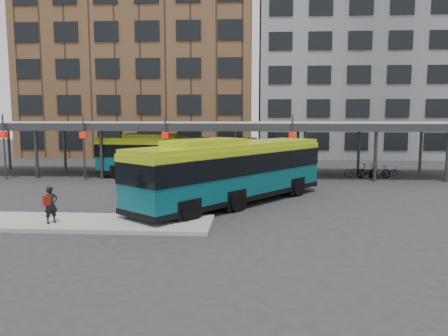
{
  "coord_description": "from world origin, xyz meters",
  "views": [
    {
      "loc": [
        3.25,
        -21.16,
        4.8
      ],
      "look_at": [
        1.65,
        3.02,
        1.8
      ],
      "focal_mm": 35.0,
      "sensor_mm": 36.0,
      "label": 1
    }
  ],
  "objects": [
    {
      "name": "canopy",
      "position": [
        -0.06,
        12.87,
        3.91
      ],
      "size": [
        40.0,
        6.53,
        4.8
      ],
      "color": "#999B9E",
      "rests_on": "ground"
    },
    {
      "name": "bike_rack",
      "position": [
        12.28,
        12.14,
        0.48
      ],
      "size": [
        4.23,
        1.33,
        1.07
      ],
      "color": "slate",
      "rests_on": "ground"
    },
    {
      "name": "bus_rear",
      "position": [
        -2.54,
        11.45,
        1.72
      ],
      "size": [
        12.15,
        3.34,
        3.31
      ],
      "rotation": [
        0.0,
        0.0,
        -0.07
      ],
      "color": "#074A53",
      "rests_on": "ground"
    },
    {
      "name": "boarding_island",
      "position": [
        -5.5,
        -3.0,
        0.09
      ],
      "size": [
        14.0,
        3.0,
        0.18
      ],
      "primitive_type": "cube",
      "color": "gray",
      "rests_on": "ground"
    },
    {
      "name": "building_grey",
      "position": [
        16.0,
        32.0,
        10.0
      ],
      "size": [
        24.0,
        14.0,
        20.0
      ],
      "primitive_type": "cube",
      "color": "slate",
      "rests_on": "ground"
    },
    {
      "name": "building_brick",
      "position": [
        -10.0,
        32.0,
        11.0
      ],
      "size": [
        26.0,
        14.0,
        22.0
      ],
      "primitive_type": "cube",
      "color": "brown",
      "rests_on": "ground"
    },
    {
      "name": "bus_front",
      "position": [
        2.2,
        1.77,
        1.86
      ],
      "size": [
        10.11,
        11.88,
        3.56
      ],
      "rotation": [
        0.0,
        0.0,
        0.91
      ],
      "color": "#074A53",
      "rests_on": "ground"
    },
    {
      "name": "ground",
      "position": [
        0.0,
        0.0,
        0.0
      ],
      "size": [
        120.0,
        120.0,
        0.0
      ],
      "primitive_type": "plane",
      "color": "#28282B",
      "rests_on": "ground"
    },
    {
      "name": "pedestrian",
      "position": [
        -5.29,
        -3.52,
        0.99
      ],
      "size": [
        0.66,
        0.69,
        1.59
      ],
      "rotation": [
        0.0,
        0.0,
        0.87
      ],
      "color": "black",
      "rests_on": "boarding_island"
    }
  ]
}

